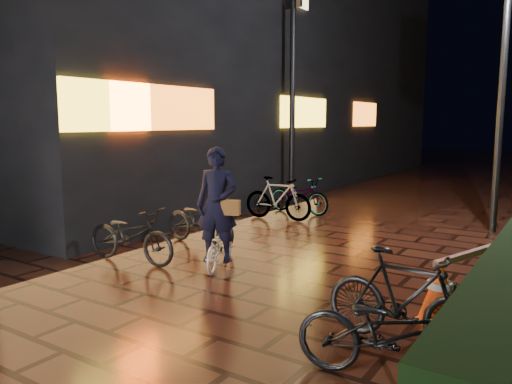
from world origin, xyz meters
The scene contains 8 objects.
ground centered at (0.00, 0.00, 0.00)m, with size 80.00×80.00×0.00m, color #381911.
storefront_block centered at (-9.50, 11.50, 4.50)m, with size 12.09×22.00×9.00m.
lamp_post_hedge centered at (2.23, 6.84, 2.86)m, with size 0.49×0.22×5.20m.
lamp_post_sf centered at (-3.12, 7.64, 3.16)m, with size 0.55×0.17×5.74m.
cyclist centered at (-1.03, 1.55, 0.72)m, with size 0.93×1.43×1.94m.
traffic_barrier centered at (2.67, 1.88, 0.37)m, with size 0.97×1.84×0.75m.
parked_bikes_storefront centered at (-2.31, 3.82, 0.47)m, with size 1.99×6.29×1.02m.
parked_bikes_hedge centered at (2.37, -0.08, 0.48)m, with size 1.93×1.52×1.02m.
Camera 1 is at (3.72, -4.61, 2.32)m, focal length 35.00 mm.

